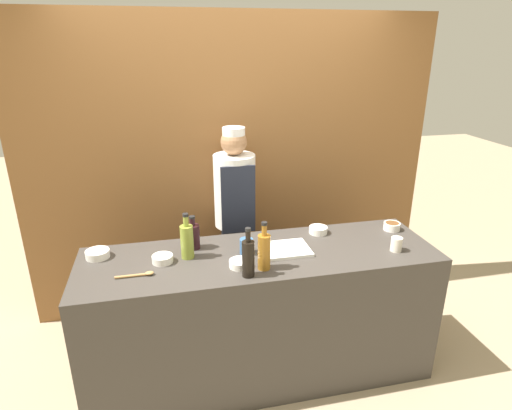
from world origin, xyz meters
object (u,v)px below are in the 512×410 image
sauce_bowl_brown (392,226)px  sauce_bowl_orange (98,254)px  sauce_bowl_yellow (318,230)px  bottle_oil (187,241)px  sauce_bowl_green (163,258)px  chef_center (235,221)px  sauce_bowl_white (240,263)px  bottle_soy (248,258)px  bottle_wine (193,236)px  cup_blue (246,246)px  cup_cream (396,244)px  bottle_amber (264,251)px  cutting_board (287,249)px  wooden_spoon (139,275)px

sauce_bowl_brown → sauce_bowl_orange: bearing=179.4°
sauce_bowl_yellow → bottle_oil: size_ratio=0.44×
sauce_bowl_green → chef_center: chef_center is taller
sauce_bowl_white → bottle_soy: bottle_soy is taller
bottle_wine → chef_center: (0.36, 0.49, -0.13)m
cup_blue → cup_cream: 0.96m
sauce_bowl_white → bottle_oil: (-0.29, 0.19, 0.09)m
bottle_oil → sauce_bowl_orange: bearing=167.3°
sauce_bowl_white → bottle_amber: size_ratio=0.43×
bottle_amber → chef_center: (-0.02, 0.86, -0.16)m
bottle_soy → cup_cream: 0.99m
sauce_bowl_orange → bottle_wine: 0.59m
sauce_bowl_green → bottle_amber: 0.63m
sauce_bowl_white → cutting_board: 0.36m
bottle_wine → bottle_amber: size_ratio=0.75×
sauce_bowl_brown → bottle_wine: size_ratio=0.52×
sauce_bowl_yellow → sauce_bowl_white: (-0.63, -0.35, -0.00)m
sauce_bowl_orange → cup_cream: (1.85, -0.33, 0.02)m
sauce_bowl_white → cutting_board: sauce_bowl_white is taller
cutting_board → bottle_amber: bearing=-135.7°
bottle_oil → cup_blue: (0.37, -0.03, -0.07)m
sauce_bowl_yellow → wooden_spoon: 1.25m
wooden_spoon → chef_center: (0.70, 0.79, -0.05)m
sauce_bowl_yellow → chef_center: 0.68m
sauce_bowl_orange → cutting_board: (1.17, -0.17, -0.02)m
sauce_bowl_orange → cutting_board: bearing=-8.3°
bottle_wine → cup_blue: bearing=-24.9°
chef_center → cup_blue: bearing=-93.8°
cup_blue → chef_center: 0.65m
sauce_bowl_brown → wooden_spoon: size_ratio=0.53×
bottle_amber → chef_center: size_ratio=0.19×
cup_cream → cup_blue: bearing=169.4°
sauce_bowl_yellow → cutting_board: 0.36m
bottle_wine → cutting_board: bearing=-16.4°
cutting_board → bottle_soy: 0.41m
sauce_bowl_yellow → sauce_bowl_white: bearing=-150.5°
bottle_oil → bottle_wine: bearing=69.5°
bottle_amber → wooden_spoon: 0.73m
bottle_amber → bottle_soy: 0.12m
sauce_bowl_green → sauce_bowl_orange: bearing=158.7°
bottle_amber → cup_blue: (-0.06, 0.21, -0.07)m
bottle_amber → cup_cream: bearing=2.4°
wooden_spoon → sauce_bowl_green: bearing=45.8°
sauce_bowl_white → wooden_spoon: sauce_bowl_white is taller
sauce_bowl_brown → bottle_amber: 1.08m
cutting_board → bottle_wine: size_ratio=1.29×
cup_blue → cup_cream: (0.94, -0.18, -0.00)m
sauce_bowl_yellow → cup_cream: cup_cream is taller
sauce_bowl_brown → bottle_oil: 1.45m
cup_cream → sauce_bowl_green: bearing=173.2°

